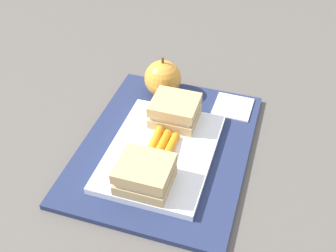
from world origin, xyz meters
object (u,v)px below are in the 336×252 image
at_px(carrot_sticks_bundle, 161,146).
at_px(sandwich_half_right, 175,111).
at_px(apple, 163,79).
at_px(food_tray, 161,152).
at_px(sandwich_half_left, 145,174).
at_px(paper_napkin, 233,107).

bearing_deg(carrot_sticks_bundle, sandwich_half_right, 0.22).
bearing_deg(carrot_sticks_bundle, apple, 17.07).
height_order(food_tray, sandwich_half_left, sandwich_half_left).
bearing_deg(sandwich_half_right, carrot_sticks_bundle, -179.78).
xyz_separation_m(food_tray, apple, (0.16, 0.05, 0.03)).
distance_m(sandwich_half_right, apple, 0.10).
height_order(food_tray, apple, apple).
bearing_deg(apple, sandwich_half_right, -149.42).
bearing_deg(apple, carrot_sticks_bundle, -162.93).
xyz_separation_m(sandwich_half_left, paper_napkin, (0.24, -0.09, -0.03)).
xyz_separation_m(apple, paper_napkin, (-0.00, -0.14, -0.03)).
bearing_deg(sandwich_half_right, sandwich_half_left, 180.00).
relative_size(sandwich_half_left, sandwich_half_right, 1.00).
distance_m(sandwich_half_left, sandwich_half_right, 0.16).
relative_size(sandwich_half_left, apple, 0.97).
distance_m(food_tray, apple, 0.17).
bearing_deg(sandwich_half_right, apple, 30.58).
xyz_separation_m(carrot_sticks_bundle, apple, (0.16, 0.05, 0.02)).
distance_m(apple, paper_napkin, 0.14).
xyz_separation_m(sandwich_half_right, apple, (0.08, 0.05, 0.00)).
xyz_separation_m(food_tray, carrot_sticks_bundle, (-0.00, -0.00, 0.01)).
distance_m(food_tray, paper_napkin, 0.18).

